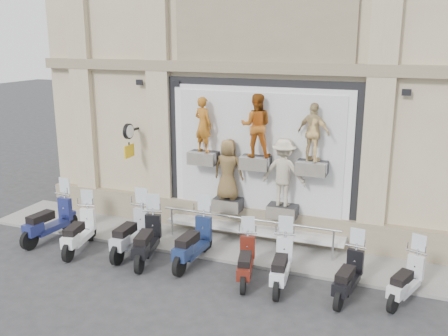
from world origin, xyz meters
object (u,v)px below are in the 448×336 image
(scooter_d, at_px, (147,231))
(scooter_e, at_px, (193,233))
(guard_rail, at_px, (248,234))
(scooter_i, at_px, (407,272))
(scooter_h, at_px, (349,268))
(scooter_c, at_px, (130,224))
(clock_sign_bracket, at_px, (129,136))
(scooter_a, at_px, (49,212))
(scooter_g, at_px, (282,256))
(scooter_f, at_px, (246,253))
(scooter_b, at_px, (79,224))

(scooter_d, bearing_deg, scooter_e, -1.15)
(guard_rail, height_order, scooter_i, scooter_i)
(scooter_d, relative_size, scooter_h, 1.12)
(guard_rail, height_order, scooter_c, scooter_c)
(scooter_c, bearing_deg, clock_sign_bracket, 118.05)
(scooter_a, xyz_separation_m, scooter_d, (3.27, -0.17, -0.03))
(scooter_d, distance_m, scooter_e, 1.22)
(clock_sign_bracket, height_order, scooter_c, clock_sign_bracket)
(clock_sign_bracket, relative_size, scooter_g, 0.55)
(scooter_a, relative_size, scooter_i, 1.20)
(scooter_d, relative_size, scooter_g, 1.07)
(scooter_e, xyz_separation_m, scooter_i, (5.12, -0.02, -0.13))
(scooter_f, height_order, scooter_g, scooter_g)
(scooter_c, relative_size, scooter_d, 1.02)
(clock_sign_bracket, height_order, scooter_d, clock_sign_bracket)
(scooter_e, bearing_deg, scooter_b, -170.94)
(scooter_d, height_order, scooter_h, scooter_d)
(clock_sign_bracket, xyz_separation_m, scooter_e, (2.88, -1.79, -1.97))
(scooter_c, height_order, scooter_h, scooter_c)
(scooter_f, bearing_deg, scooter_h, -12.01)
(scooter_a, relative_size, scooter_d, 1.04)
(scooter_e, height_order, scooter_h, scooter_e)
(scooter_c, xyz_separation_m, scooter_e, (1.82, 0.03, 0.01))
(scooter_a, relative_size, scooter_b, 1.09)
(guard_rail, bearing_deg, scooter_b, -158.04)
(scooter_d, relative_size, scooter_i, 1.15)
(clock_sign_bracket, distance_m, scooter_i, 8.47)
(clock_sign_bracket, height_order, scooter_f, clock_sign_bracket)
(clock_sign_bracket, height_order, scooter_b, clock_sign_bracket)
(scooter_i, bearing_deg, scooter_e, -160.39)
(scooter_h, xyz_separation_m, scooter_i, (1.20, 0.28, -0.02))
(scooter_d, height_order, scooter_g, scooter_d)
(guard_rail, height_order, scooter_b, scooter_b)
(clock_sign_bracket, relative_size, scooter_a, 0.49)
(scooter_f, bearing_deg, scooter_i, -8.21)
(scooter_a, distance_m, scooter_f, 6.01)
(scooter_b, relative_size, scooter_f, 1.09)
(guard_rail, xyz_separation_m, scooter_e, (-1.02, -1.32, 0.36))
(scooter_d, xyz_separation_m, scooter_f, (2.73, -0.13, -0.10))
(scooter_d, relative_size, scooter_f, 1.14)
(scooter_c, height_order, scooter_e, scooter_e)
(scooter_b, xyz_separation_m, scooter_h, (7.13, 0.09, -0.05))
(scooter_g, distance_m, scooter_i, 2.74)
(clock_sign_bracket, height_order, scooter_g, clock_sign_bracket)
(scooter_e, bearing_deg, scooter_f, -11.95)
(scooter_e, distance_m, scooter_f, 1.60)
(clock_sign_bracket, distance_m, scooter_h, 7.41)
(scooter_e, xyz_separation_m, scooter_f, (1.55, -0.39, -0.12))
(scooter_h, bearing_deg, scooter_b, -171.03)
(scooter_c, bearing_deg, scooter_f, -8.49)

